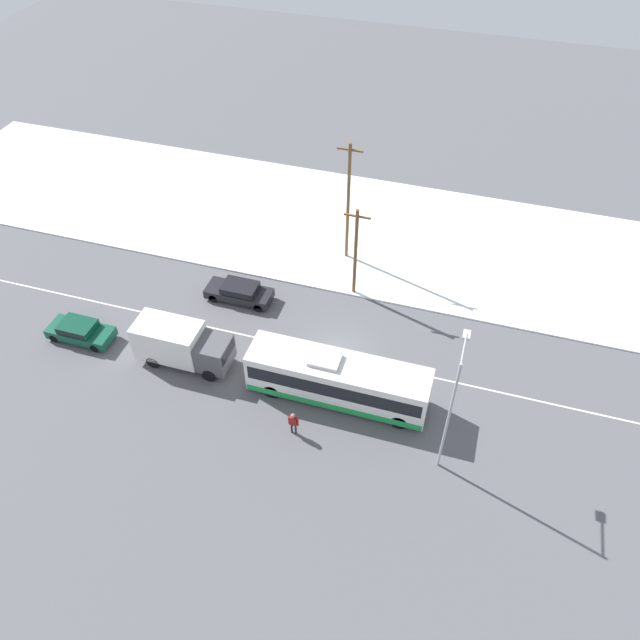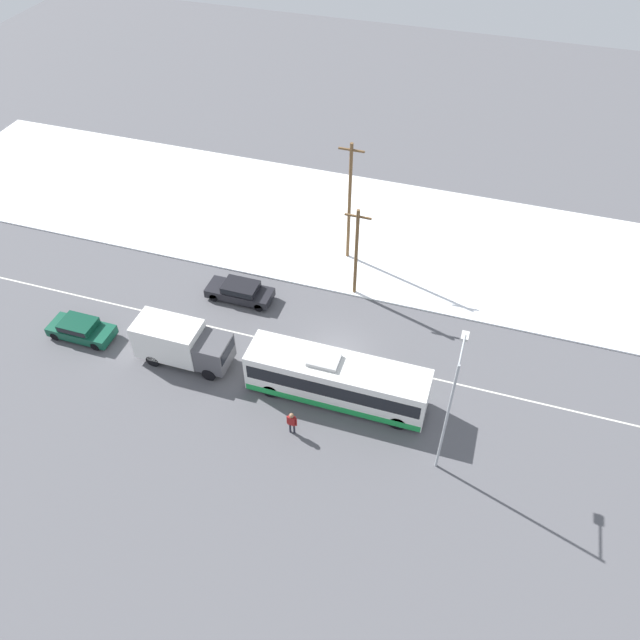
% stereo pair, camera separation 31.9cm
% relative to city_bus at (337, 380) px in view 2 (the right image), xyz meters
% --- Properties ---
extents(ground_plane, '(120.00, 120.00, 0.00)m').
position_rel_city_bus_xyz_m(ground_plane, '(-1.07, 3.20, -1.55)').
color(ground_plane, '#56565B').
extents(snow_lot, '(80.00, 15.39, 0.12)m').
position_rel_city_bus_xyz_m(snow_lot, '(-1.07, 16.78, -1.49)').
color(snow_lot, white).
rests_on(snow_lot, ground_plane).
extents(lane_marking_center, '(60.00, 0.12, 0.00)m').
position_rel_city_bus_xyz_m(lane_marking_center, '(-1.07, 3.20, -1.55)').
color(lane_marking_center, silver).
rests_on(lane_marking_center, ground_plane).
extents(city_bus, '(10.79, 2.57, 3.18)m').
position_rel_city_bus_xyz_m(city_bus, '(0.00, 0.00, 0.00)').
color(city_bus, white).
rests_on(city_bus, ground_plane).
extents(box_truck, '(6.05, 2.30, 2.88)m').
position_rel_city_bus_xyz_m(box_truck, '(-10.13, -0.04, 0.04)').
color(box_truck, silver).
rests_on(box_truck, ground_plane).
extents(sedan_car, '(4.67, 1.80, 1.32)m').
position_rel_city_bus_xyz_m(sedan_car, '(-8.96, 6.44, -0.82)').
color(sedan_car, black).
rests_on(sedan_car, ground_plane).
extents(parked_car_near_truck, '(4.33, 1.80, 1.32)m').
position_rel_city_bus_xyz_m(parked_car_near_truck, '(-17.50, -0.20, -0.82)').
color(parked_car_near_truck, '#0F4733').
rests_on(parked_car_near_truck, ground_plane).
extents(pedestrian_at_stop, '(0.62, 0.28, 1.72)m').
position_rel_city_bus_xyz_m(pedestrian_at_stop, '(-1.67, -3.29, -0.50)').
color(pedestrian_at_stop, '#23232D').
rests_on(pedestrian_at_stop, ground_plane).
extents(streetlamp, '(0.36, 2.54, 8.29)m').
position_rel_city_bus_xyz_m(streetlamp, '(6.59, -2.53, 3.60)').
color(streetlamp, '#9EA3A8').
rests_on(streetlamp, ground_plane).
extents(utility_pole_roadside, '(1.80, 0.24, 7.05)m').
position_rel_city_bus_xyz_m(utility_pole_roadside, '(-1.48, 9.45, 2.15)').
color(utility_pole_roadside, brown).
rests_on(utility_pole_roadside, ground_plane).
extents(utility_pole_snowlot, '(1.80, 0.24, 9.49)m').
position_rel_city_bus_xyz_m(utility_pole_snowlot, '(-3.07, 13.26, 3.38)').
color(utility_pole_snowlot, brown).
rests_on(utility_pole_snowlot, ground_plane).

